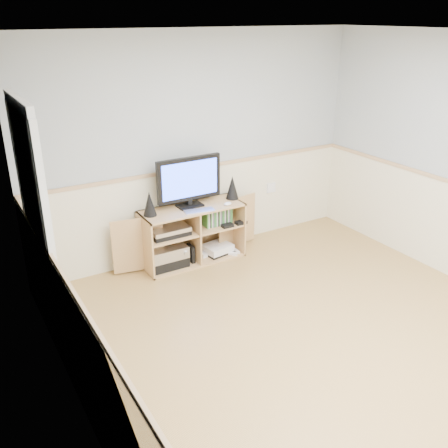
{
  "coord_description": "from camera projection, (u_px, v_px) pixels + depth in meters",
  "views": [
    {
      "loc": [
        -2.55,
        -2.6,
        2.64
      ],
      "look_at": [
        -0.3,
        1.2,
        0.76
      ],
      "focal_mm": 40.0,
      "sensor_mm": 36.0,
      "label": 1
    }
  ],
  "objects": [
    {
      "name": "speaker_right",
      "position": [
        232.0,
        187.0,
        5.72
      ],
      "size": [
        0.15,
        0.15,
        0.27
      ],
      "primitive_type": "cone",
      "color": "black",
      "rests_on": "media_cabinet"
    },
    {
      "name": "game_cases",
      "position": [
        217.0,
        217.0,
        5.7
      ],
      "size": [
        0.33,
        0.13,
        0.19
      ],
      "primitive_type": "cube",
      "color": "#3F8C3F",
      "rests_on": "media_cabinet"
    },
    {
      "name": "wall_outlet",
      "position": [
        271.0,
        188.0,
        6.29
      ],
      "size": [
        0.12,
        0.03,
        0.12
      ],
      "primitive_type": "cube",
      "color": "white",
      "rests_on": "wall_back"
    },
    {
      "name": "av_components",
      "position": [
        168.0,
        249.0,
        5.53
      ],
      "size": [
        0.51,
        0.32,
        0.47
      ],
      "color": "black",
      "rests_on": "media_cabinet"
    },
    {
      "name": "media_cabinet",
      "position": [
        190.0,
        232.0,
        5.67
      ],
      "size": [
        1.82,
        0.44,
        0.65
      ],
      "color": "tan",
      "rests_on": "floor"
    },
    {
      "name": "speaker_left",
      "position": [
        150.0,
        204.0,
        5.24
      ],
      "size": [
        0.14,
        0.14,
        0.26
      ],
      "primitive_type": "cone",
      "color": "black",
      "rests_on": "media_cabinet"
    },
    {
      "name": "game_consoles",
      "position": [
        216.0,
        249.0,
        5.87
      ],
      "size": [
        0.46,
        0.31,
        0.11
      ],
      "color": "white",
      "rests_on": "media_cabinet"
    },
    {
      "name": "room",
      "position": [
        321.0,
        210.0,
        3.88
      ],
      "size": [
        4.04,
        4.54,
        2.54
      ],
      "color": "tan",
      "rests_on": "ground"
    },
    {
      "name": "mouse",
      "position": [
        228.0,
        204.0,
        5.57
      ],
      "size": [
        0.11,
        0.08,
        0.04
      ],
      "primitive_type": "ellipsoid",
      "rotation": [
        0.0,
        0.0,
        0.18
      ],
      "color": "white",
      "rests_on": "media_cabinet"
    },
    {
      "name": "keyboard",
      "position": [
        200.0,
        211.0,
        5.41
      ],
      "size": [
        0.34,
        0.18,
        0.01
      ],
      "primitive_type": "cube",
      "rotation": [
        0.0,
        0.0,
        -0.17
      ],
      "color": "silver",
      "rests_on": "media_cabinet"
    },
    {
      "name": "monitor",
      "position": [
        189.0,
        180.0,
        5.43
      ],
      "size": [
        0.75,
        0.18,
        0.56
      ],
      "color": "black",
      "rests_on": "media_cabinet"
    }
  ]
}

